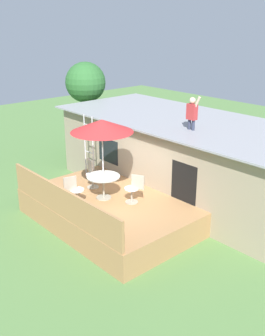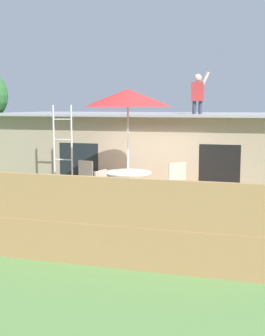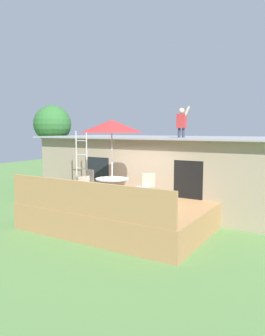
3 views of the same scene
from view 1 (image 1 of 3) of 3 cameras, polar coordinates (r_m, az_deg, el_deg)
The scene contains 12 objects.
ground_plane at distance 12.99m, azimuth -3.12°, elevation -7.67°, with size 40.00×40.00×0.00m, color #567F42.
house at distance 14.75m, azimuth 7.72°, elevation 1.57°, with size 10.50×4.50×2.76m.
deck at distance 12.81m, azimuth -3.16°, elevation -6.10°, with size 5.44×3.58×0.80m, color #A87A4C.
deck_railing at distance 11.55m, azimuth -10.00°, elevation -4.82°, with size 5.34×0.08×0.90m, color #A87A4C.
patio_table at distance 12.51m, azimuth -4.16°, elevation -1.83°, with size 1.04×1.04×0.74m.
patio_umbrella at distance 11.96m, azimuth -4.38°, elevation 6.01°, with size 1.90×1.90×2.54m.
step_ladder at distance 14.31m, azimuth -6.22°, elevation 3.19°, with size 0.52×0.04×2.20m.
person_figure at distance 12.96m, azimuth 8.50°, elevation 8.00°, with size 0.47×0.20×1.11m.
patio_chair_left at distance 13.45m, azimuth -5.82°, elevation -0.84°, with size 0.61×0.44×0.92m.
patio_chair_right at distance 12.22m, azimuth 0.20°, elevation -2.99°, with size 0.58×0.44×0.92m.
patio_chair_near at distance 12.24m, azimuth -8.26°, elevation -3.18°, with size 0.44×0.61×0.92m.
backyard_tree at distance 19.33m, azimuth -6.70°, elevation 11.89°, with size 1.89×1.89×4.27m.
Camera 1 is at (8.99, -7.10, 6.12)m, focal length 42.82 mm.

